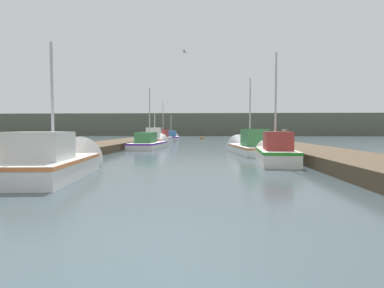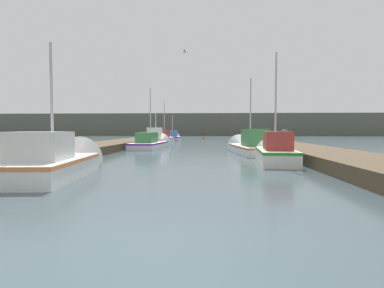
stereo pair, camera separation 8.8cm
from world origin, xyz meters
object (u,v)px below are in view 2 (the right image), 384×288
object	(u,v)px
fishing_boat_6	(173,138)
seagull_lead	(185,52)
mooring_piling_1	(163,136)
mooring_piling_2	(285,144)
fishing_boat_3	(152,143)
fishing_boat_0	(56,162)
fishing_boat_2	(249,146)
channel_buoy	(203,138)
fishing_boat_5	(165,138)
mooring_piling_0	(250,139)
fishing_boat_4	(156,140)
fishing_boat_1	(274,152)

from	to	relation	value
fishing_boat_6	seagull_lead	size ratio (longest dim) A/B	8.28
mooring_piling_1	mooring_piling_2	xyz separation A→B (m)	(9.39, -22.78, 0.15)
fishing_boat_3	mooring_piling_1	bearing A→B (deg)	99.52
fishing_boat_0	mooring_piling_2	size ratio (longest dim) A/B	3.44
fishing_boat_2	seagull_lead	distance (m)	6.70
fishing_boat_2	channel_buoy	distance (m)	25.16
fishing_boat_3	fishing_boat_5	bearing A→B (deg)	96.57
fishing_boat_0	fishing_boat_6	distance (m)	27.39
fishing_boat_6	mooring_piling_2	xyz separation A→B (m)	(8.03, -21.21, 0.30)
mooring_piling_0	mooring_piling_2	world-z (taller)	mooring_piling_2
fishing_boat_2	fishing_boat_4	distance (m)	10.96
fishing_boat_6	channel_buoy	xyz separation A→B (m)	(3.65, 6.63, -0.27)
mooring_piling_0	mooring_piling_1	xyz separation A→B (m)	(-9.43, 10.58, -0.02)
fishing_boat_5	mooring_piling_1	xyz separation A→B (m)	(-1.03, 5.91, 0.10)
fishing_boat_1	seagull_lead	bearing A→B (deg)	135.24
fishing_boat_5	mooring_piling_0	size ratio (longest dim) A/B	5.63
mooring_piling_0	seagull_lead	xyz separation A→B (m)	(-5.15, -9.39, 5.38)
fishing_boat_2	channel_buoy	xyz separation A→B (m)	(-3.04, 24.97, -0.28)
fishing_boat_4	mooring_piling_2	xyz separation A→B (m)	(8.35, -11.30, 0.22)
fishing_boat_3	mooring_piling_0	distance (m)	9.27
mooring_piling_1	seagull_lead	world-z (taller)	seagull_lead
fishing_boat_2	fishing_boat_3	distance (m)	8.09
fishing_boat_3	fishing_boat_4	bearing A→B (deg)	99.90
fishing_boat_4	mooring_piling_2	bearing A→B (deg)	-56.74
fishing_boat_1	fishing_boat_6	world-z (taller)	fishing_boat_1
fishing_boat_3	seagull_lead	distance (m)	7.85
fishing_boat_1	channel_buoy	distance (m)	30.17
fishing_boat_0	fishing_boat_1	size ratio (longest dim) A/B	0.97
channel_buoy	seagull_lead	world-z (taller)	seagull_lead
fishing_boat_2	mooring_piling_2	bearing A→B (deg)	-70.91
fishing_boat_4	mooring_piling_2	world-z (taller)	fishing_boat_4
fishing_boat_2	fishing_boat_1	bearing A→B (deg)	-91.67
fishing_boat_0	channel_buoy	world-z (taller)	fishing_boat_0
fishing_boat_3	mooring_piling_2	xyz separation A→B (m)	(7.97, -7.52, 0.35)
fishing_boat_0	seagull_lead	bearing A→B (deg)	64.76
mooring_piling_2	fishing_boat_2	bearing A→B (deg)	115.03
fishing_boat_1	fishing_boat_2	distance (m)	5.02
fishing_boat_0	fishing_boat_1	world-z (taller)	fishing_boat_1
fishing_boat_0	fishing_boat_1	distance (m)	8.44
mooring_piling_1	fishing_boat_1	bearing A→B (deg)	-71.32
fishing_boat_5	channel_buoy	distance (m)	11.67
fishing_boat_1	fishing_boat_6	distance (m)	24.39
fishing_boat_6	seagull_lead	world-z (taller)	seagull_lead
channel_buoy	mooring_piling_0	bearing A→B (deg)	-74.24
fishing_boat_0	fishing_boat_5	xyz separation A→B (m)	(0.02, 23.05, 0.02)
mooring_piling_1	fishing_boat_6	bearing A→B (deg)	-49.05
fishing_boat_2	mooring_piling_0	bearing A→B (deg)	75.67
fishing_boat_2	channel_buoy	size ratio (longest dim) A/B	6.41
fishing_boat_1	fishing_boat_5	distance (m)	20.40
fishing_boat_0	fishing_boat_5	distance (m)	23.05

